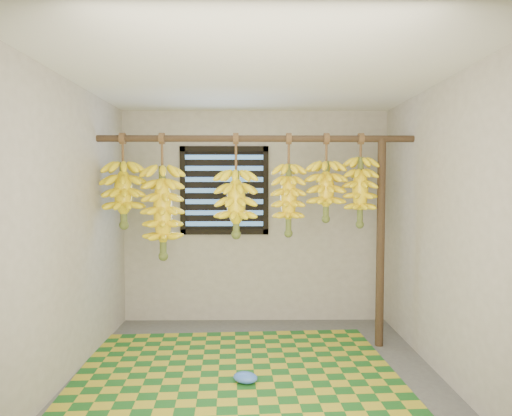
{
  "coord_description": "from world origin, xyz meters",
  "views": [
    {
      "loc": [
        -0.04,
        -3.37,
        1.56
      ],
      "look_at": [
        0.0,
        0.55,
        1.35
      ],
      "focal_mm": 30.0,
      "sensor_mm": 36.0,
      "label": 1
    }
  ],
  "objects_px": {
    "banana_bunch_d": "(288,200)",
    "support_post": "(380,243)",
    "banana_bunch_a": "(124,195)",
    "banana_bunch_e": "(326,191)",
    "banana_bunch_c": "(236,203)",
    "woven_mat": "(237,377)",
    "plastic_bag": "(245,378)",
    "banana_bunch_b": "(163,212)",
    "banana_bunch_f": "(360,192)"
  },
  "relations": [
    {
      "from": "banana_bunch_d",
      "to": "support_post",
      "type": "bearing_deg",
      "value": -0.0
    },
    {
      "from": "banana_bunch_a",
      "to": "banana_bunch_e",
      "type": "bearing_deg",
      "value": 0.0
    },
    {
      "from": "banana_bunch_c",
      "to": "support_post",
      "type": "bearing_deg",
      "value": 0.0
    },
    {
      "from": "support_post",
      "to": "woven_mat",
      "type": "distance_m",
      "value": 1.82
    },
    {
      "from": "support_post",
      "to": "banana_bunch_c",
      "type": "height_order",
      "value": "banana_bunch_c"
    },
    {
      "from": "support_post",
      "to": "banana_bunch_a",
      "type": "relative_size",
      "value": 2.24
    },
    {
      "from": "woven_mat",
      "to": "plastic_bag",
      "type": "height_order",
      "value": "plastic_bag"
    },
    {
      "from": "banana_bunch_b",
      "to": "banana_bunch_d",
      "type": "xyz_separation_m",
      "value": [
        1.2,
        0.0,
        0.12
      ]
    },
    {
      "from": "woven_mat",
      "to": "banana_bunch_a",
      "type": "height_order",
      "value": "banana_bunch_a"
    },
    {
      "from": "woven_mat",
      "to": "banana_bunch_f",
      "type": "relative_size",
      "value": 2.97
    },
    {
      "from": "banana_bunch_a",
      "to": "support_post",
      "type": "bearing_deg",
      "value": 0.0
    },
    {
      "from": "support_post",
      "to": "banana_bunch_d",
      "type": "xyz_separation_m",
      "value": [
        -0.89,
        0.0,
        0.42
      ]
    },
    {
      "from": "woven_mat",
      "to": "banana_bunch_f",
      "type": "distance_m",
      "value": 2.01
    },
    {
      "from": "support_post",
      "to": "banana_bunch_e",
      "type": "bearing_deg",
      "value": 180.0
    },
    {
      "from": "banana_bunch_b",
      "to": "banana_bunch_c",
      "type": "xyz_separation_m",
      "value": [
        0.7,
        0.0,
        0.08
      ]
    },
    {
      "from": "banana_bunch_c",
      "to": "woven_mat",
      "type": "bearing_deg",
      "value": -87.91
    },
    {
      "from": "plastic_bag",
      "to": "banana_bunch_b",
      "type": "height_order",
      "value": "banana_bunch_b"
    },
    {
      "from": "banana_bunch_a",
      "to": "banana_bunch_e",
      "type": "distance_m",
      "value": 1.93
    },
    {
      "from": "banana_bunch_b",
      "to": "banana_bunch_d",
      "type": "bearing_deg",
      "value": 0.0
    },
    {
      "from": "banana_bunch_c",
      "to": "banana_bunch_e",
      "type": "bearing_deg",
      "value": 0.0
    },
    {
      "from": "banana_bunch_a",
      "to": "banana_bunch_e",
      "type": "height_order",
      "value": "same"
    },
    {
      "from": "plastic_bag",
      "to": "banana_bunch_d",
      "type": "distance_m",
      "value": 1.63
    },
    {
      "from": "plastic_bag",
      "to": "banana_bunch_d",
      "type": "xyz_separation_m",
      "value": [
        0.4,
        0.8,
        1.37
      ]
    },
    {
      "from": "banana_bunch_c",
      "to": "banana_bunch_f",
      "type": "bearing_deg",
      "value": 0.0
    },
    {
      "from": "banana_bunch_b",
      "to": "banana_bunch_d",
      "type": "height_order",
      "value": "same"
    },
    {
      "from": "banana_bunch_d",
      "to": "banana_bunch_f",
      "type": "relative_size",
      "value": 1.1
    },
    {
      "from": "banana_bunch_d",
      "to": "banana_bunch_f",
      "type": "height_order",
      "value": "same"
    },
    {
      "from": "plastic_bag",
      "to": "banana_bunch_a",
      "type": "distance_m",
      "value": 2.0
    },
    {
      "from": "plastic_bag",
      "to": "banana_bunch_c",
      "type": "relative_size",
      "value": 0.2
    },
    {
      "from": "support_post",
      "to": "woven_mat",
      "type": "bearing_deg",
      "value": -153.4
    },
    {
      "from": "banana_bunch_a",
      "to": "banana_bunch_b",
      "type": "distance_m",
      "value": 0.41
    },
    {
      "from": "banana_bunch_d",
      "to": "banana_bunch_c",
      "type": "bearing_deg",
      "value": -180.0
    },
    {
      "from": "woven_mat",
      "to": "banana_bunch_f",
      "type": "height_order",
      "value": "banana_bunch_f"
    },
    {
      "from": "banana_bunch_e",
      "to": "banana_bunch_f",
      "type": "bearing_deg",
      "value": 0.0
    },
    {
      "from": "support_post",
      "to": "woven_mat",
      "type": "xyz_separation_m",
      "value": [
        -1.36,
        -0.68,
        -0.99
      ]
    },
    {
      "from": "plastic_bag",
      "to": "banana_bunch_f",
      "type": "xyz_separation_m",
      "value": [
        1.09,
        0.8,
        1.45
      ]
    },
    {
      "from": "banana_bunch_a",
      "to": "banana_bunch_b",
      "type": "relative_size",
      "value": 0.75
    },
    {
      "from": "plastic_bag",
      "to": "banana_bunch_f",
      "type": "relative_size",
      "value": 0.22
    },
    {
      "from": "support_post",
      "to": "banana_bunch_a",
      "type": "xyz_separation_m",
      "value": [
        -2.46,
        -0.0,
        0.47
      ]
    },
    {
      "from": "woven_mat",
      "to": "banana_bunch_e",
      "type": "distance_m",
      "value": 1.85
    },
    {
      "from": "banana_bunch_e",
      "to": "support_post",
      "type": "bearing_deg",
      "value": 0.0
    },
    {
      "from": "woven_mat",
      "to": "banana_bunch_d",
      "type": "xyz_separation_m",
      "value": [
        0.48,
        0.68,
        1.42
      ]
    },
    {
      "from": "support_post",
      "to": "banana_bunch_e",
      "type": "distance_m",
      "value": 0.73
    },
    {
      "from": "banana_bunch_e",
      "to": "banana_bunch_a",
      "type": "bearing_deg",
      "value": -180.0
    },
    {
      "from": "banana_bunch_a",
      "to": "banana_bunch_c",
      "type": "distance_m",
      "value": 1.07
    },
    {
      "from": "support_post",
      "to": "plastic_bag",
      "type": "bearing_deg",
      "value": -148.34
    },
    {
      "from": "banana_bunch_b",
      "to": "banana_bunch_e",
      "type": "height_order",
      "value": "same"
    },
    {
      "from": "banana_bunch_b",
      "to": "banana_bunch_f",
      "type": "bearing_deg",
      "value": 0.0
    },
    {
      "from": "banana_bunch_f",
      "to": "banana_bunch_b",
      "type": "bearing_deg",
      "value": -180.0
    },
    {
      "from": "banana_bunch_a",
      "to": "banana_bunch_e",
      "type": "xyz_separation_m",
      "value": [
        1.93,
        0.0,
        0.03
      ]
    }
  ]
}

